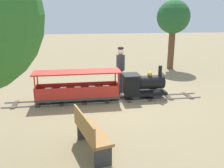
% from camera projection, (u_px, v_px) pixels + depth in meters
% --- Properties ---
extents(ground_plane, '(60.00, 60.00, 0.00)m').
position_uv_depth(ground_plane, '(117.00, 100.00, 7.86)').
color(ground_plane, '#8C7A56').
extents(track, '(0.67, 6.40, 0.04)m').
position_uv_depth(track, '(106.00, 100.00, 7.81)').
color(track, gray).
rests_on(track, ground_plane).
extents(locomotive, '(0.63, 1.45, 1.06)m').
position_uv_depth(locomotive, '(143.00, 85.00, 7.86)').
color(locomotive, black).
rests_on(locomotive, ground_plane).
extents(passenger_car, '(0.73, 2.70, 0.97)m').
position_uv_depth(passenger_car, '(78.00, 89.00, 7.56)').
color(passenger_car, '#3F3F3F').
rests_on(passenger_car, ground_plane).
extents(conductor_person, '(0.30, 0.30, 1.62)m').
position_uv_depth(conductor_person, '(121.00, 66.00, 8.45)').
color(conductor_person, '#282D47').
rests_on(conductor_person, ground_plane).
extents(park_bench, '(1.36, 0.72, 0.82)m').
position_uv_depth(park_bench, '(90.00, 133.00, 4.78)').
color(park_bench, olive).
rests_on(park_bench, ground_plane).
extents(oak_tree_near, '(1.63, 1.63, 3.43)m').
position_uv_depth(oak_tree_near, '(173.00, 18.00, 11.80)').
color(oak_tree_near, brown).
rests_on(oak_tree_near, ground_plane).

